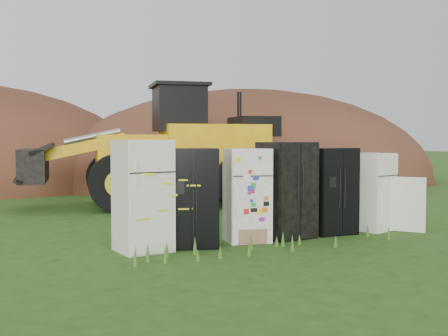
# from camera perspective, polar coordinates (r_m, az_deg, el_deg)

# --- Properties ---
(ground) EXTENTS (120.00, 120.00, 0.00)m
(ground) POSITION_cam_1_polar(r_m,az_deg,el_deg) (10.49, 4.80, -7.21)
(ground) COLOR #224A13
(ground) RESTS_ON ground
(fridge_leftmost) EXTENTS (0.88, 0.85, 1.84)m
(fridge_leftmost) POSITION_cam_1_polar(r_m,az_deg,el_deg) (9.34, -8.25, -2.80)
(fridge_leftmost) COLOR white
(fridge_leftmost) RESTS_ON ground
(fridge_black_side) EXTENTS (1.06, 0.94, 1.70)m
(fridge_black_side) POSITION_cam_1_polar(r_m,az_deg,el_deg) (9.66, -3.35, -3.01)
(fridge_black_side) COLOR black
(fridge_black_side) RESTS_ON ground
(fridge_sticker) EXTENTS (0.88, 0.84, 1.68)m
(fridge_sticker) POSITION_cam_1_polar(r_m,az_deg,el_deg) (10.13, 2.37, -2.77)
(fridge_sticker) COLOR white
(fridge_sticker) RESTS_ON ground
(fridge_dark_mid) EXTENTS (0.98, 0.83, 1.80)m
(fridge_dark_mid) POSITION_cam_1_polar(r_m,az_deg,el_deg) (10.56, 6.37, -2.24)
(fridge_dark_mid) COLOR black
(fridge_dark_mid) RESTS_ON ground
(fridge_black_right) EXTENTS (0.89, 0.76, 1.68)m
(fridge_black_right) POSITION_cam_1_polar(r_m,az_deg,el_deg) (11.17, 10.81, -2.29)
(fridge_black_right) COLOR black
(fridge_black_right) RESTS_ON ground
(fridge_open_door) EXTENTS (0.86, 0.82, 1.57)m
(fridge_open_door) POSITION_cam_1_polar(r_m,az_deg,el_deg) (11.77, 14.89, -2.35)
(fridge_open_door) COLOR white
(fridge_open_door) RESTS_ON ground
(wheel_loader) EXTENTS (7.42, 4.18, 3.38)m
(wheel_loader) POSITION_cam_1_polar(r_m,az_deg,el_deg) (15.60, -7.64, 2.36)
(wheel_loader) COLOR orange
(wheel_loader) RESTS_ON ground
(dirt_mound_right) EXTENTS (17.12, 12.56, 7.87)m
(dirt_mound_right) POSITION_cam_1_polar(r_m,az_deg,el_deg) (24.01, 2.84, -1.44)
(dirt_mound_right) COLOR #462616
(dirt_mound_right) RESTS_ON ground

